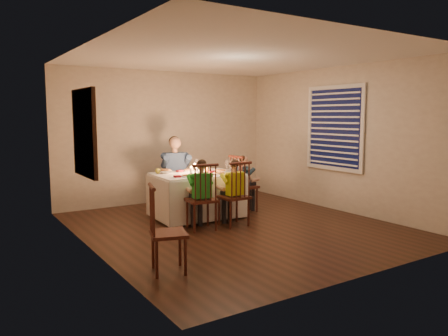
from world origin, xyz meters
TOP-DOWN VIEW (x-y plane):
  - ground at (0.00, 0.00)m, footprint 5.00×5.00m
  - wall_left at (-2.25, 0.00)m, footprint 0.02×5.00m
  - wall_right at (2.25, 0.00)m, footprint 0.02×5.00m
  - wall_back at (0.00, 2.50)m, footprint 4.50×0.02m
  - ceiling at (0.00, 0.00)m, footprint 5.00×5.00m
  - dining_table at (-0.20, 0.90)m, footprint 1.50×1.12m
  - chair_adult at (-0.22, 1.68)m, footprint 0.49×0.48m
  - chair_near_left at (-0.55, 0.15)m, footprint 0.48×0.46m
  - chair_near_right at (0.00, 0.09)m, footprint 0.43×0.41m
  - chair_end at (0.72, 0.83)m, footprint 0.44×0.45m
  - chair_extra at (-1.76, -1.24)m, footprint 0.49×0.50m
  - adult at (-0.22, 1.68)m, footprint 0.60×0.57m
  - child_green at (-0.55, 0.15)m, footprint 0.40×0.38m
  - child_yellow at (0.00, 0.09)m, footprint 0.35×0.32m
  - child_teal at (0.72, 0.83)m, footprint 0.32×0.35m
  - setting_adult at (-0.18, 1.22)m, footprint 0.27×0.27m
  - setting_green at (-0.51, 0.65)m, footprint 0.27×0.27m
  - setting_yellow at (0.06, 0.61)m, footprint 0.27×0.27m
  - setting_teal at (0.26, 0.88)m, footprint 0.27×0.27m
  - candle_left at (-0.31, 0.91)m, footprint 0.06×0.06m
  - candle_right at (-0.11, 0.90)m, footprint 0.06×0.06m
  - squash at (-0.77, 1.24)m, footprint 0.09×0.09m
  - orange_fruit at (0.02, 0.94)m, footprint 0.08×0.08m
  - serving_bowl at (-0.64, 1.19)m, footprint 0.27×0.27m
  - wall_mirror at (-2.22, 0.30)m, footprint 0.06×0.95m
  - window_blinds at (2.21, 0.10)m, footprint 0.07×1.34m

SIDE VIEW (x-z plane):
  - ground at x=0.00m, z-range 0.00..0.00m
  - chair_adult at x=-0.22m, z-range -0.51..0.51m
  - chair_near_left at x=-0.55m, z-range -0.51..0.51m
  - chair_near_right at x=0.00m, z-range -0.51..0.51m
  - chair_end at x=0.72m, z-range -0.51..0.51m
  - chair_extra at x=-1.76m, z-range -0.49..0.49m
  - adult at x=-0.22m, z-range -0.67..0.67m
  - child_green at x=-0.55m, z-range -0.54..0.54m
  - child_yellow at x=0.00m, z-range -0.53..0.53m
  - child_teal at x=0.72m, z-range -0.51..0.51m
  - dining_table at x=-0.20m, z-range 0.18..0.90m
  - setting_adult at x=-0.18m, z-range 0.75..0.77m
  - setting_green at x=-0.51m, z-range 0.75..0.77m
  - setting_yellow at x=0.06m, z-range 0.75..0.77m
  - setting_teal at x=0.26m, z-range 0.75..0.77m
  - serving_bowl at x=-0.64m, z-range 0.75..0.81m
  - orange_fruit at x=0.02m, z-range 0.75..0.83m
  - squash at x=-0.77m, z-range 0.75..0.84m
  - candle_left at x=-0.31m, z-range 0.75..0.85m
  - candle_right at x=-0.11m, z-range 0.75..0.85m
  - wall_left at x=-2.25m, z-range 0.00..2.60m
  - wall_right at x=2.25m, z-range 0.00..2.60m
  - wall_back at x=0.00m, z-range 0.00..2.60m
  - wall_mirror at x=-2.22m, z-range 0.92..2.08m
  - window_blinds at x=2.21m, z-range 0.73..2.27m
  - ceiling at x=0.00m, z-range 2.60..2.60m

